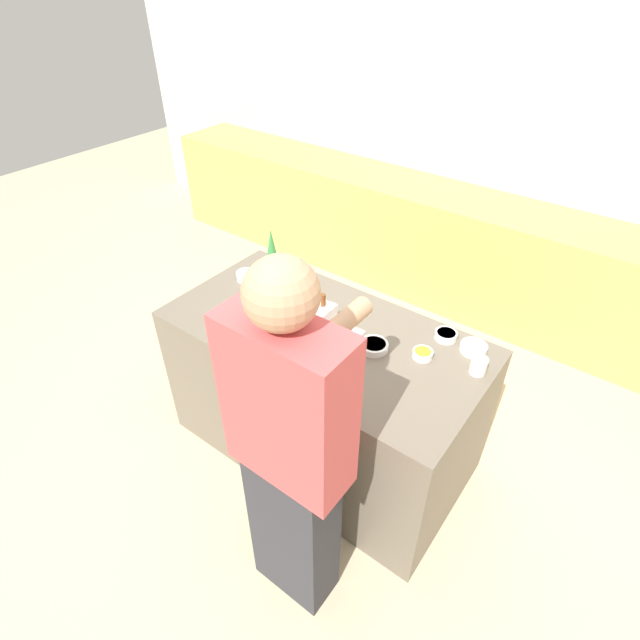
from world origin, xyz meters
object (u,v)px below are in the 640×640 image
decorative_tree (272,256)px  mug (479,366)px  baking_tray (312,331)px  candy_bowl_front_corner (474,348)px  candy_bowl_behind_tray (299,274)px  candy_bowl_near_tray_right (374,346)px  candy_bowl_center_rear (246,275)px  person (291,456)px  candy_bowl_beside_tree (446,335)px  candy_bowl_far_left (423,354)px  gingerbread_house (312,317)px

decorative_tree → mug: decorative_tree is taller
baking_tray → candy_bowl_front_corner: candy_bowl_front_corner is taller
decorative_tree → candy_bowl_behind_tray: size_ratio=2.97×
candy_bowl_near_tray_right → candy_bowl_center_rear: (-0.93, 0.08, 0.01)m
candy_bowl_front_corner → person: (-0.29, -1.02, 0.01)m
decorative_tree → candy_bowl_beside_tree: bearing=6.4°
baking_tray → decorative_tree: decorative_tree is taller
candy_bowl_near_tray_right → candy_bowl_far_left: 0.23m
candy_bowl_beside_tree → candy_bowl_center_rear: candy_bowl_center_rear is taller
baking_tray → candy_bowl_far_left: 0.56m
candy_bowl_center_rear → mug: size_ratio=1.32×
candy_bowl_behind_tray → candy_bowl_near_tray_right: bearing=-22.8°
candy_bowl_center_rear → candy_bowl_behind_tray: size_ratio=0.98×
person → candy_bowl_front_corner: bearing=74.0°
candy_bowl_behind_tray → decorative_tree: bearing=-126.5°
baking_tray → gingerbread_house: (0.00, 0.00, 0.09)m
candy_bowl_front_corner → candy_bowl_behind_tray: (-1.09, 0.02, -0.00)m
candy_bowl_front_corner → candy_bowl_center_rear: (-1.32, -0.19, 0.01)m
baking_tray → candy_bowl_front_corner: 0.79m
candy_bowl_beside_tree → person: bearing=-97.9°
mug → candy_bowl_center_rear: bearing=-177.5°
candy_bowl_front_corner → mug: 0.15m
candy_bowl_behind_tray → mug: mug is taller
candy_bowl_beside_tree → mug: mug is taller
mug → person: 0.96m
candy_bowl_near_tray_right → gingerbread_house: bearing=-167.9°
gingerbread_house → candy_bowl_far_left: size_ratio=2.32×
candy_bowl_far_left → candy_bowl_behind_tray: size_ratio=0.87×
candy_bowl_far_left → person: person is taller
candy_bowl_beside_tree → candy_bowl_near_tray_right: bearing=-130.2°
candy_bowl_far_left → person: 0.84m
gingerbread_house → baking_tray: bearing=-155.4°
decorative_tree → baking_tray: bearing=-27.0°
candy_bowl_beside_tree → person: size_ratio=0.06×
candy_bowl_far_left → person: size_ratio=0.05×
decorative_tree → candy_bowl_center_rear: 0.21m
candy_bowl_behind_tray → candy_bowl_front_corner: bearing=-1.0°
candy_bowl_front_corner → candy_bowl_far_left: (-0.17, -0.19, -0.00)m
candy_bowl_near_tray_right → person: size_ratio=0.08×
candy_bowl_front_corner → decorative_tree: bearing=-174.9°
gingerbread_house → mug: gingerbread_house is taller
candy_bowl_near_tray_right → decorative_tree: bearing=167.8°
gingerbread_house → candy_bowl_center_rear: 0.63m
candy_bowl_beside_tree → candy_bowl_center_rear: 1.19m
baking_tray → candy_bowl_beside_tree: (0.56, 0.35, 0.02)m
candy_bowl_center_rear → person: bearing=-38.9°
decorative_tree → candy_bowl_far_left: bearing=-4.6°
baking_tray → candy_bowl_beside_tree: bearing=32.2°
baking_tray → mug: size_ratio=5.35×
gingerbread_house → candy_bowl_front_corner: 0.79m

